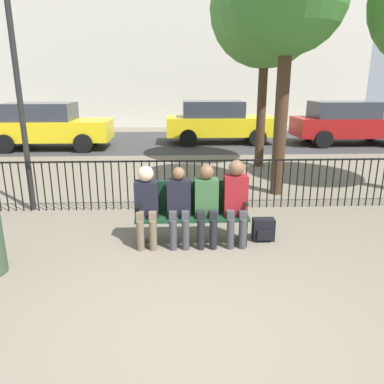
{
  "coord_description": "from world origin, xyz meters",
  "views": [
    {
      "loc": [
        -0.24,
        -3.16,
        2.34
      ],
      "look_at": [
        0.0,
        2.04,
        0.8
      ],
      "focal_mm": 35.0,
      "sensor_mm": 36.0,
      "label": 1
    }
  ],
  "objects_px": {
    "seated_person_3": "(236,198)",
    "backpack": "(263,230)",
    "lamp_post": "(16,66)",
    "seated_person_1": "(179,203)",
    "parked_car_0": "(348,122)",
    "parked_car_2": "(218,121)",
    "park_bench": "(192,210)",
    "parked_car_1": "(48,125)",
    "seated_person_2": "(206,201)",
    "seated_person_0": "(147,201)",
    "tree_0": "(267,10)"
  },
  "relations": [
    {
      "from": "seated_person_3",
      "to": "backpack",
      "type": "bearing_deg",
      "value": 11.78
    },
    {
      "from": "lamp_post",
      "to": "backpack",
      "type": "bearing_deg",
      "value": -21.96
    },
    {
      "from": "lamp_post",
      "to": "seated_person_1",
      "type": "bearing_deg",
      "value": -32.12
    },
    {
      "from": "parked_car_0",
      "to": "parked_car_2",
      "type": "bearing_deg",
      "value": 173.64
    },
    {
      "from": "park_bench",
      "to": "parked_car_2",
      "type": "relative_size",
      "value": 0.4
    },
    {
      "from": "parked_car_1",
      "to": "seated_person_2",
      "type": "bearing_deg",
      "value": -59.74
    },
    {
      "from": "seated_person_1",
      "to": "parked_car_1",
      "type": "relative_size",
      "value": 0.28
    },
    {
      "from": "parked_car_2",
      "to": "seated_person_0",
      "type": "bearing_deg",
      "value": -102.53
    },
    {
      "from": "seated_person_1",
      "to": "seated_person_2",
      "type": "xyz_separation_m",
      "value": [
        0.4,
        0.0,
        0.03
      ]
    },
    {
      "from": "backpack",
      "to": "lamp_post",
      "type": "relative_size",
      "value": 0.09
    },
    {
      "from": "parked_car_0",
      "to": "parked_car_2",
      "type": "distance_m",
      "value": 4.94
    },
    {
      "from": "park_bench",
      "to": "seated_person_1",
      "type": "xyz_separation_m",
      "value": [
        -0.19,
        -0.13,
        0.16
      ]
    },
    {
      "from": "seated_person_2",
      "to": "parked_car_2",
      "type": "xyz_separation_m",
      "value": [
        1.26,
        9.56,
        0.17
      ]
    },
    {
      "from": "seated_person_2",
      "to": "parked_car_0",
      "type": "xyz_separation_m",
      "value": [
        6.16,
        9.01,
        0.17
      ]
    },
    {
      "from": "seated_person_3",
      "to": "lamp_post",
      "type": "xyz_separation_m",
      "value": [
        -3.59,
        1.73,
        1.87
      ]
    },
    {
      "from": "park_bench",
      "to": "seated_person_0",
      "type": "distance_m",
      "value": 0.7
    },
    {
      "from": "seated_person_0",
      "to": "seated_person_3",
      "type": "height_order",
      "value": "seated_person_3"
    },
    {
      "from": "park_bench",
      "to": "lamp_post",
      "type": "bearing_deg",
      "value": 151.5
    },
    {
      "from": "seated_person_1",
      "to": "parked_car_0",
      "type": "distance_m",
      "value": 11.15
    },
    {
      "from": "seated_person_1",
      "to": "lamp_post",
      "type": "distance_m",
      "value": 3.79
    },
    {
      "from": "seated_person_1",
      "to": "parked_car_0",
      "type": "relative_size",
      "value": 0.28
    },
    {
      "from": "seated_person_2",
      "to": "parked_car_0",
      "type": "bearing_deg",
      "value": 55.64
    },
    {
      "from": "park_bench",
      "to": "parked_car_2",
      "type": "bearing_deg",
      "value": 81.17
    },
    {
      "from": "seated_person_3",
      "to": "parked_car_1",
      "type": "relative_size",
      "value": 0.3
    },
    {
      "from": "park_bench",
      "to": "seated_person_0",
      "type": "relative_size",
      "value": 1.39
    },
    {
      "from": "tree_0",
      "to": "parked_car_2",
      "type": "distance_m",
      "value": 5.39
    },
    {
      "from": "seated_person_2",
      "to": "backpack",
      "type": "xyz_separation_m",
      "value": [
        0.89,
        0.1,
        -0.51
      ]
    },
    {
      "from": "seated_person_0",
      "to": "seated_person_3",
      "type": "bearing_deg",
      "value": 0.16
    },
    {
      "from": "seated_person_3",
      "to": "parked_car_1",
      "type": "height_order",
      "value": "parked_car_1"
    },
    {
      "from": "seated_person_2",
      "to": "parked_car_1",
      "type": "xyz_separation_m",
      "value": [
        -4.96,
        8.5,
        0.17
      ]
    },
    {
      "from": "seated_person_1",
      "to": "lamp_post",
      "type": "height_order",
      "value": "lamp_post"
    },
    {
      "from": "seated_person_0",
      "to": "parked_car_2",
      "type": "distance_m",
      "value": 9.8
    },
    {
      "from": "parked_car_1",
      "to": "parked_car_2",
      "type": "distance_m",
      "value": 6.3
    },
    {
      "from": "seated_person_3",
      "to": "seated_person_1",
      "type": "bearing_deg",
      "value": -179.65
    },
    {
      "from": "seated_person_1",
      "to": "seated_person_3",
      "type": "relative_size",
      "value": 0.93
    },
    {
      "from": "lamp_post",
      "to": "parked_car_0",
      "type": "xyz_separation_m",
      "value": [
        9.32,
        7.28,
        -1.75
      ]
    },
    {
      "from": "backpack",
      "to": "parked_car_0",
      "type": "distance_m",
      "value": 10.38
    },
    {
      "from": "seated_person_0",
      "to": "parked_car_0",
      "type": "bearing_deg",
      "value": 52.05
    },
    {
      "from": "seated_person_3",
      "to": "parked_car_2",
      "type": "xyz_separation_m",
      "value": [
        0.83,
        9.56,
        0.13
      ]
    },
    {
      "from": "parked_car_1",
      "to": "seated_person_1",
      "type": "bearing_deg",
      "value": -61.8
    },
    {
      "from": "seated_person_1",
      "to": "parked_car_2",
      "type": "distance_m",
      "value": 9.71
    },
    {
      "from": "seated_person_0",
      "to": "lamp_post",
      "type": "height_order",
      "value": "lamp_post"
    },
    {
      "from": "seated_person_1",
      "to": "tree_0",
      "type": "height_order",
      "value": "tree_0"
    },
    {
      "from": "seated_person_0",
      "to": "backpack",
      "type": "relative_size",
      "value": 3.48
    },
    {
      "from": "seated_person_0",
      "to": "tree_0",
      "type": "xyz_separation_m",
      "value": [
        2.83,
        5.33,
        3.43
      ]
    },
    {
      "from": "parked_car_1",
      "to": "park_bench",
      "type": "bearing_deg",
      "value": -60.43
    },
    {
      "from": "seated_person_0",
      "to": "parked_car_1",
      "type": "height_order",
      "value": "parked_car_1"
    },
    {
      "from": "seated_person_1",
      "to": "parked_car_1",
      "type": "height_order",
      "value": "parked_car_1"
    },
    {
      "from": "seated_person_0",
      "to": "tree_0",
      "type": "height_order",
      "value": "tree_0"
    },
    {
      "from": "lamp_post",
      "to": "park_bench",
      "type": "bearing_deg",
      "value": -28.5
    }
  ]
}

